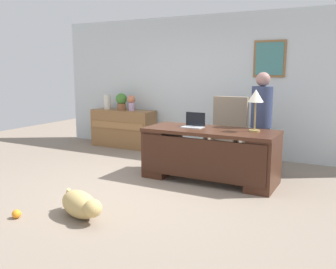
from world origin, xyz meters
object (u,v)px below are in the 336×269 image
Objects in this scene: desk_lamp at (256,98)px; dog_toy_ball at (17,214)px; laptop at (194,124)px; person_standing at (261,124)px; potted_plant at (121,101)px; credenza at (123,128)px; armchair at (227,137)px; vase_empty at (107,102)px; vase_with_flowers at (131,102)px; dog_lying at (81,205)px; desk at (209,153)px.

dog_toy_ball is (-2.02, -2.50, -1.21)m from desk_lamp.
dog_toy_ball is at bearing -113.98° from laptop.
person_standing is 1.04m from laptop.
laptop is 0.89× the size of potted_plant.
armchair reaches higher than credenza.
desk_lamp is 3.86m from vase_empty.
vase_with_flowers is (-2.33, 0.57, 0.46)m from armchair.
dog_lying is (-1.36, -2.61, -0.68)m from person_standing.
vase_empty is (-2.99, 1.46, 0.53)m from desk.
desk_lamp is 1.85× the size of vase_with_flowers.
desk_lamp is (0.63, 0.14, 0.83)m from desk.
armchair is at bearing 71.25° from laptop.
armchair reaches higher than vase_empty.
desk reaches higher than dog_lying.
credenza reaches higher than dog_toy_ball.
dog_lying is 1.23× the size of desk_lamp.
vase_empty reaches higher than laptop.
potted_plant is at bearing 0.00° from vase_empty.
desk is at bearing -26.03° from vase_empty.
dog_toy_ball is (-1.09, -2.45, -0.79)m from laptop.
potted_plant reaches higher than laptop.
credenza is 3.92m from dog_lying.
laptop is (2.27, -1.36, 0.44)m from credenza.
credenza is 0.70m from vase_empty.
desk is 1.64× the size of armchair.
desk_lamp reaches higher than credenza.
armchair is 0.90m from laptop.
desk_lamp reaches higher than armchair.
vase_empty is (-3.62, 1.32, -0.30)m from desk_lamp.
armchair is at bearing -12.55° from credenza.
desk reaches higher than dog_toy_ball.
dog_toy_ball is (-2.00, -2.96, -0.78)m from person_standing.
dog_toy_ball is (1.18, -3.82, -0.35)m from credenza.
desk is 2.95m from credenza.
desk is 5.50× the size of potted_plant.
person_standing reaches higher than potted_plant.
dog_toy_ball is at bearing -75.85° from vase_with_flowers.
vase_with_flowers is at bearing 104.15° from dog_toy_ball.
armchair reaches higher than potted_plant.
desk_lamp is 5.96× the size of dog_toy_ball.
dog_toy_ball is at bearing -72.28° from potted_plant.
dog_toy_ball is (-0.64, -0.36, -0.10)m from dog_lying.
potted_plant is at bearing 178.10° from credenza.
laptop reaches higher than dog_lying.
laptop is 0.98× the size of vase_with_flowers.
vase_with_flowers is 0.90× the size of potted_plant.
desk is 3.28× the size of desk_lamp.
desk_lamp is at bearing -20.01° from vase_empty.
dog_lying is 3.90m from vase_with_flowers.
vase_empty is (-2.24, 3.46, 0.80)m from dog_lying.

